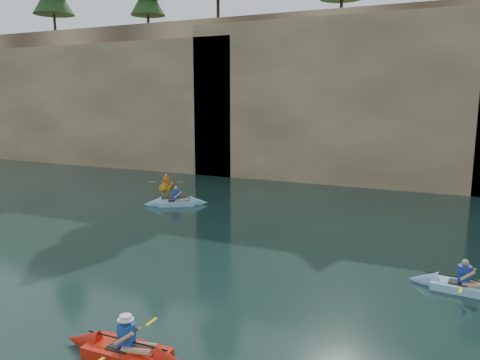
% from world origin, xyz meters
% --- Properties ---
extents(ground, '(160.00, 160.00, 0.00)m').
position_xyz_m(ground, '(0.00, 0.00, 0.00)').
color(ground, black).
rests_on(ground, ground).
extents(cliff, '(70.00, 16.00, 12.00)m').
position_xyz_m(cliff, '(0.00, 30.00, 6.00)').
color(cliff, tan).
rests_on(cliff, ground).
extents(cliff_slab_west, '(26.00, 2.40, 10.56)m').
position_xyz_m(cliff_slab_west, '(-20.00, 22.60, 5.28)').
color(cliff_slab_west, tan).
rests_on(cliff_slab_west, ground).
extents(cliff_slab_center, '(24.00, 2.40, 11.40)m').
position_xyz_m(cliff_slab_center, '(2.00, 22.60, 5.70)').
color(cliff_slab_center, tan).
rests_on(cliff_slab_center, ground).
extents(sea_cave_west, '(4.50, 1.00, 4.00)m').
position_xyz_m(sea_cave_west, '(-18.00, 21.95, 2.00)').
color(sea_cave_west, black).
rests_on(sea_cave_west, ground).
extents(sea_cave_center, '(3.50, 1.00, 3.20)m').
position_xyz_m(sea_cave_center, '(-4.00, 21.95, 1.60)').
color(sea_cave_center, black).
rests_on(sea_cave_center, ground).
extents(main_kayaker, '(3.53, 2.38, 1.31)m').
position_xyz_m(main_kayaker, '(1.47, -1.45, 0.17)').
color(main_kayaker, red).
rests_on(main_kayaker, ground).
extents(kayaker_ltblue_near, '(3.28, 2.49, 1.27)m').
position_xyz_m(kayaker_ltblue_near, '(8.46, 5.89, 0.16)').
color(kayaker_ltblue_near, '#8FC6F0').
rests_on(kayaker_ltblue_near, ground).
extents(kayaker_yellow, '(2.09, 2.82, 1.14)m').
position_xyz_m(kayaker_yellow, '(-9.04, 16.04, 0.14)').
color(kayaker_yellow, orange).
rests_on(kayaker_yellow, ground).
extents(kayaker_ltblue_mid, '(3.37, 2.56, 1.33)m').
position_xyz_m(kayaker_ltblue_mid, '(-5.76, 12.01, 0.16)').
color(kayaker_ltblue_mid, '#88BDE4').
rests_on(kayaker_ltblue_mid, ground).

